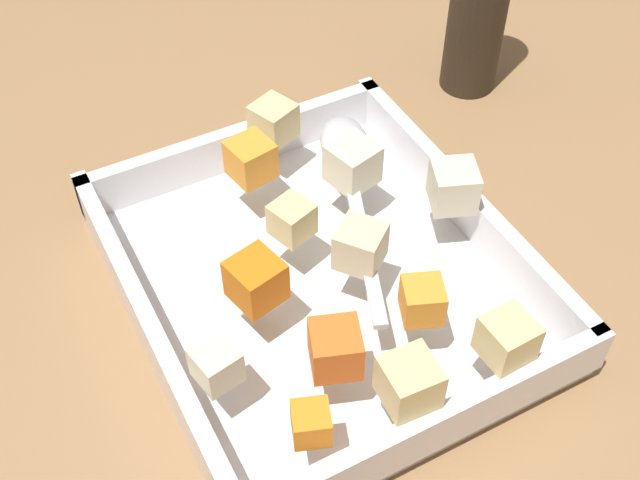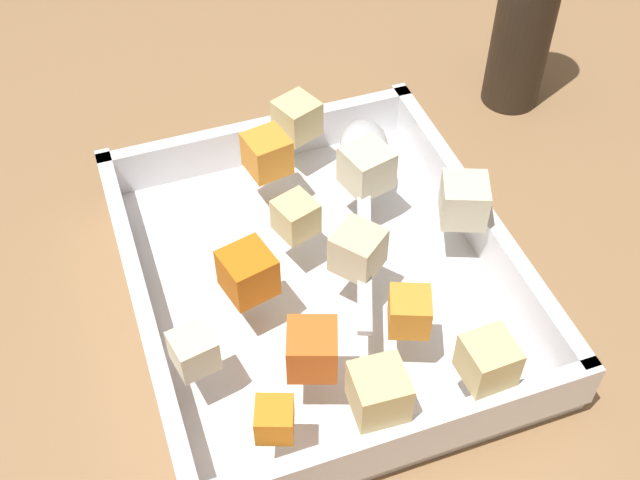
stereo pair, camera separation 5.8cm
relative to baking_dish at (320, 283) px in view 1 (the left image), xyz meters
name	(u,v)px [view 1 (the left image)]	position (x,y,z in m)	size (l,w,h in m)	color
ground_plane	(306,297)	(0.00, -0.01, -0.02)	(4.00, 4.00, 0.00)	#936D47
baking_dish	(320,283)	(0.00, 0.00, 0.00)	(0.32, 0.27, 0.05)	silver
carrot_chunk_heap_side	(311,423)	(0.13, -0.07, 0.05)	(0.02, 0.02, 0.02)	orange
carrot_chunk_corner_ne	(335,349)	(0.09, -0.04, 0.05)	(0.03, 0.03, 0.03)	orange
carrot_chunk_front_center	(256,280)	(0.02, -0.06, 0.05)	(0.03, 0.03, 0.03)	orange
carrot_chunk_far_right	(250,160)	(-0.10, -0.01, 0.05)	(0.03, 0.03, 0.03)	orange
carrot_chunk_corner_sw	(422,300)	(0.08, 0.03, 0.05)	(0.03, 0.03, 0.03)	orange
potato_chunk_near_right	(353,164)	(-0.05, 0.06, 0.05)	(0.03, 0.03, 0.03)	beige
potato_chunk_near_spoon	(273,121)	(-0.13, 0.03, 0.05)	(0.03, 0.03, 0.03)	#E0CC89
potato_chunk_corner_nw	(288,221)	(-0.02, -0.01, 0.05)	(0.03, 0.03, 0.03)	#E0CC89
potato_chunk_far_left	(216,365)	(0.07, -0.11, 0.05)	(0.03, 0.03, 0.03)	beige
potato_chunk_heap_top	(507,338)	(0.14, 0.06, 0.05)	(0.03, 0.03, 0.03)	#E0CC89
potato_chunk_mid_right	(360,246)	(0.02, 0.02, 0.05)	(0.03, 0.03, 0.03)	beige
potato_chunk_near_left	(453,186)	(0.00, 0.11, 0.05)	(0.03, 0.03, 0.03)	beige
potato_chunk_center	(411,382)	(0.13, -0.01, 0.05)	(0.03, 0.03, 0.03)	#E0CC89
serving_spoon	(347,155)	(-0.07, 0.06, 0.05)	(0.20, 0.10, 0.02)	silver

